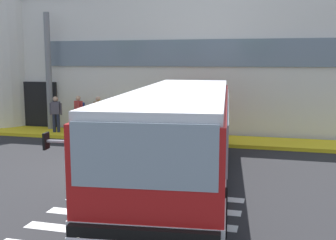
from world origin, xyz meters
The scene contains 10 objects.
ground_plane centered at (0.00, 0.00, -0.01)m, with size 80.00×90.00×0.02m, color #232326.
bay_paint_stripes centered at (2.00, -4.20, 0.00)m, with size 4.40×3.96×0.01m.
terminal_building centered at (-0.68, 11.60, 3.38)m, with size 22.11×13.80×6.77m.
boarding_curb centered at (0.00, 4.80, 0.07)m, with size 24.31×2.00×0.15m, color yellow.
entry_support_column centered at (-5.81, 5.40, 2.94)m, with size 0.28×0.28×5.58m, color slate.
bus_main_foreground centered at (2.30, -1.26, 1.33)m, with size 3.80×11.43×2.70m.
passenger_near_column centered at (-5.01, 4.55, 1.08)m, with size 0.58×0.28×1.68m.
passenger_by_doorway centered at (-4.14, 5.16, 1.11)m, with size 0.54×0.48×1.68m.
passenger_at_curb_edge centered at (-3.11, 5.06, 1.08)m, with size 0.44×0.45×1.68m.
safety_bollard_yellow centered at (1.15, 3.60, 0.45)m, with size 0.18×0.18×0.90m, color yellow.
Camera 1 is at (4.88, -12.51, 3.52)m, focal length 44.16 mm.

